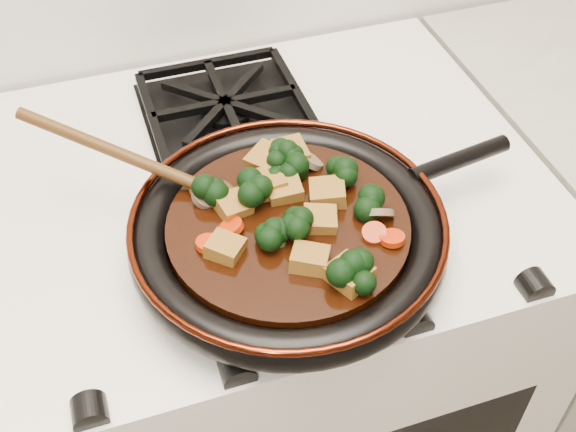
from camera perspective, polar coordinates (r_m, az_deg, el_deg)
name	(u,v)px	position (r m, az deg, el deg)	size (l,w,h in m)	color
stove	(262,365)	(1.30, -2.05, -11.69)	(0.76, 0.60, 0.90)	white
burner_grate_front	(287,246)	(0.85, -0.11, -2.38)	(0.23, 0.23, 0.03)	black
burner_grate_back	(225,108)	(1.05, -4.96, 8.50)	(0.23, 0.23, 0.03)	black
skillet	(290,231)	(0.82, 0.12, -1.22)	(0.49, 0.36, 0.05)	black
braising_sauce	(288,229)	(0.82, 0.00, -1.02)	(0.28, 0.28, 0.02)	black
tofu_cube_0	(233,206)	(0.82, -4.35, 0.78)	(0.04, 0.04, 0.02)	olive
tofu_cube_1	(310,260)	(0.77, 1.73, -3.46)	(0.04, 0.03, 0.02)	olive
tofu_cube_2	(290,153)	(0.89, 0.18, 4.97)	(0.04, 0.04, 0.02)	olive
tofu_cube_3	(328,194)	(0.84, 3.16, 1.77)	(0.04, 0.04, 0.02)	olive
tofu_cube_4	(266,160)	(0.88, -1.77, 4.45)	(0.04, 0.04, 0.02)	olive
tofu_cube_5	(225,248)	(0.78, -4.99, -2.57)	(0.04, 0.03, 0.02)	olive
tofu_cube_6	(349,275)	(0.75, 4.86, -4.64)	(0.04, 0.04, 0.02)	olive
tofu_cube_7	(320,220)	(0.81, 2.53, -0.35)	(0.03, 0.04, 0.02)	olive
tofu_cube_8	(283,188)	(0.84, -0.37, 2.24)	(0.04, 0.04, 0.02)	olive
tofu_cube_9	(267,184)	(0.85, -1.68, 2.52)	(0.04, 0.04, 0.02)	olive
broccoli_floret_0	(280,238)	(0.78, -0.63, -1.72)	(0.06, 0.06, 0.05)	black
broccoli_floret_1	(298,224)	(0.79, 0.81, -0.61)	(0.06, 0.06, 0.06)	black
broccoli_floret_2	(287,154)	(0.88, -0.09, 4.93)	(0.06, 0.06, 0.06)	black
broccoli_floret_3	(354,280)	(0.75, 5.23, -5.10)	(0.06, 0.06, 0.05)	black
broccoli_floret_4	(210,198)	(0.83, -6.19, 1.44)	(0.06, 0.06, 0.05)	black
broccoli_floret_5	(373,209)	(0.82, 6.74, 0.55)	(0.06, 0.06, 0.05)	black
broccoli_floret_6	(285,173)	(0.86, -0.22, 3.44)	(0.06, 0.06, 0.05)	black
broccoli_floret_7	(346,174)	(0.86, 4.59, 3.35)	(0.06, 0.06, 0.05)	black
broccoli_floret_8	(251,192)	(0.83, -2.95, 1.91)	(0.06, 0.06, 0.06)	black
carrot_coin_0	(374,233)	(0.80, 6.83, -1.36)	(0.03, 0.03, 0.01)	red
carrot_coin_1	(209,244)	(0.79, -6.26, -2.20)	(0.03, 0.03, 0.01)	red
carrot_coin_2	(392,238)	(0.80, 8.24, -1.75)	(0.03, 0.03, 0.01)	red
carrot_coin_3	(231,227)	(0.80, -4.51, -0.89)	(0.03, 0.03, 0.01)	red
mushroom_slice_0	(310,160)	(0.88, 1.72, 4.43)	(0.04, 0.04, 0.01)	brown
mushroom_slice_1	(205,196)	(0.84, -6.56, 1.56)	(0.03, 0.03, 0.01)	brown
mushroom_slice_2	(378,213)	(0.82, 7.14, 0.20)	(0.04, 0.04, 0.01)	brown
wooden_spoon	(156,168)	(0.86, -10.36, 3.73)	(0.14, 0.11, 0.24)	#4B2D10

